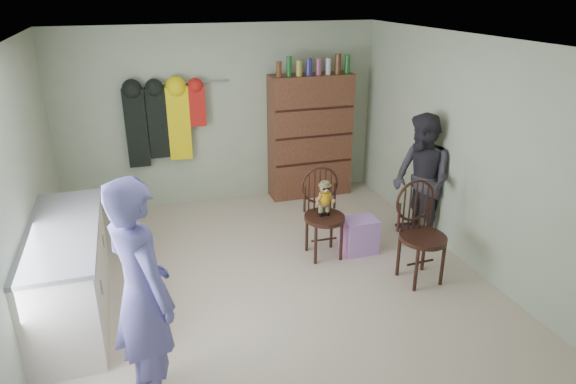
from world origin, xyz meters
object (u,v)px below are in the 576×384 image
object	(u,v)px
counter	(69,274)
dresser	(310,135)
chair_front	(323,207)
chair_far	(420,229)

from	to	relation	value
counter	dresser	world-z (taller)	dresser
chair_front	chair_far	size ratio (longest dim) A/B	0.96
counter	chair_front	world-z (taller)	chair_front
chair_front	chair_far	distance (m)	1.12
chair_far	dresser	bearing A→B (deg)	92.77
chair_far	dresser	distance (m)	2.67
counter	chair_far	distance (m)	3.50
counter	chair_front	xyz separation A→B (m)	(2.71, 0.47, 0.13)
chair_far	dresser	xyz separation A→B (m)	(-0.29, 2.64, 0.33)
dresser	chair_front	bearing A→B (deg)	-105.10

